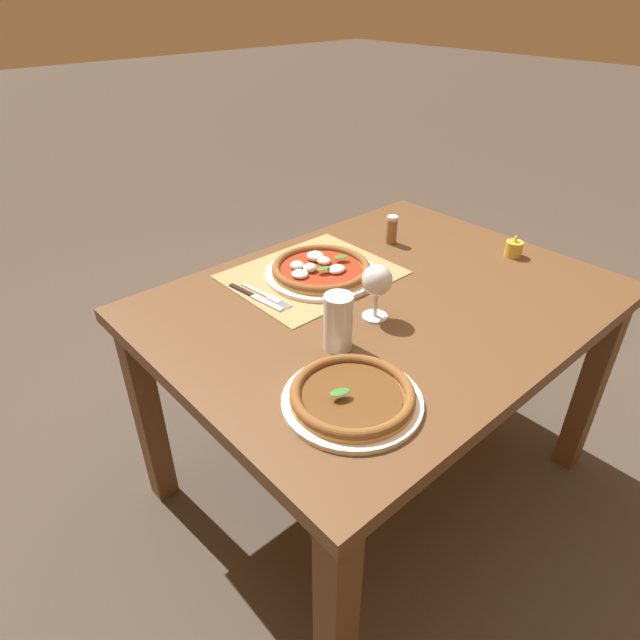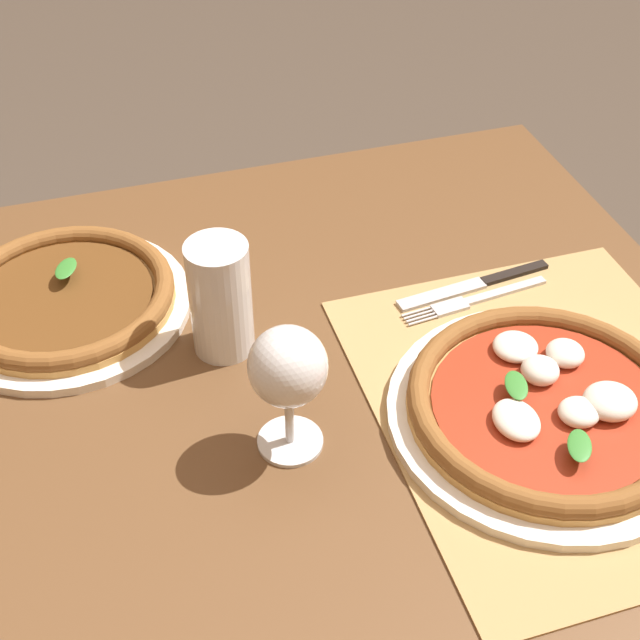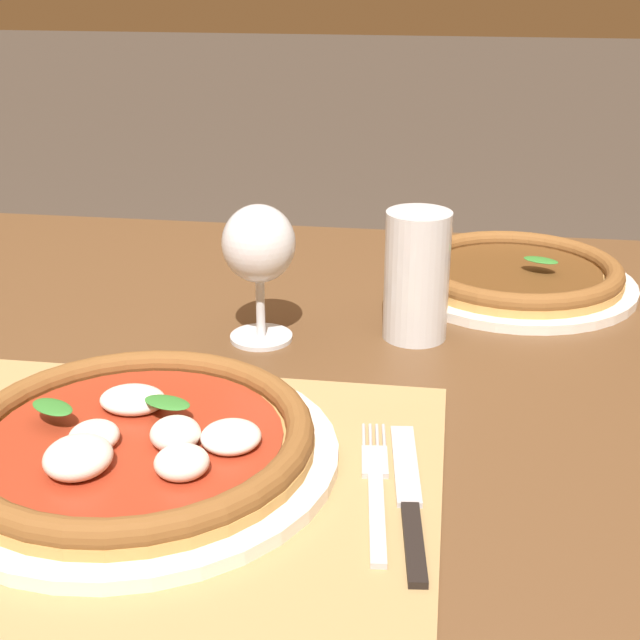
# 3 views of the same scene
# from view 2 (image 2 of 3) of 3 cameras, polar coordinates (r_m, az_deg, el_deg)

# --- Properties ---
(dining_table) EXTENTS (1.30, 0.98, 0.74)m
(dining_table) POSITION_cam_2_polar(r_m,az_deg,el_deg) (0.98, 3.04, -15.14)
(dining_table) COLOR brown
(dining_table) RESTS_ON ground
(paper_placemat) EXTENTS (0.48, 0.40, 0.00)m
(paper_placemat) POSITION_cam_2_polar(r_m,az_deg,el_deg) (1.02, 14.98, -5.28)
(paper_placemat) COLOR #A88451
(paper_placemat) RESTS_ON dining_table
(pizza_near) EXTENTS (0.34, 0.34, 0.05)m
(pizza_near) POSITION_cam_2_polar(r_m,az_deg,el_deg) (0.99, 14.37, -5.32)
(pizza_near) COLOR silver
(pizza_near) RESTS_ON paper_placemat
(pizza_far) EXTENTS (0.31, 0.31, 0.04)m
(pizza_far) POSITION_cam_2_polar(r_m,az_deg,el_deg) (1.14, -15.99, 1.34)
(pizza_far) COLOR silver
(pizza_far) RESTS_ON dining_table
(wine_glass) EXTENTS (0.08, 0.08, 0.16)m
(wine_glass) POSITION_cam_2_polar(r_m,az_deg,el_deg) (0.87, -2.07, -3.32)
(wine_glass) COLOR silver
(wine_glass) RESTS_ON dining_table
(pint_glass) EXTENTS (0.07, 0.07, 0.15)m
(pint_glass) POSITION_cam_2_polar(r_m,az_deg,el_deg) (1.02, -6.38, 1.26)
(pint_glass) COLOR silver
(pint_glass) RESTS_ON dining_table
(fork) EXTENTS (0.04, 0.20, 0.00)m
(fork) POSITION_cam_2_polar(r_m,az_deg,el_deg) (1.13, 9.89, 1.28)
(fork) COLOR #B7B7BC
(fork) RESTS_ON paper_placemat
(knife) EXTENTS (0.04, 0.22, 0.01)m
(knife) POSITION_cam_2_polar(r_m,az_deg,el_deg) (1.15, 9.82, 2.22)
(knife) COLOR black
(knife) RESTS_ON paper_placemat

